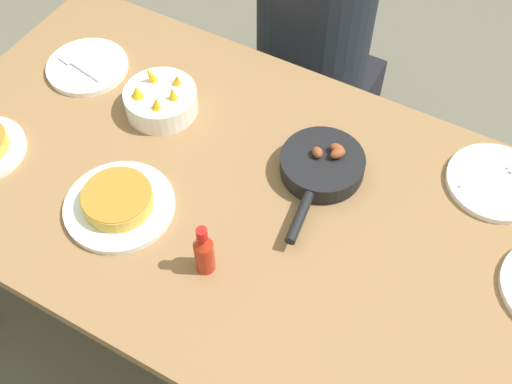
# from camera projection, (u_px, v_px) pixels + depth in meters

# --- Properties ---
(ground_plane) EXTENTS (14.00, 14.00, 0.00)m
(ground_plane) POSITION_uv_depth(u_px,v_px,m) (256.00, 332.00, 2.07)
(ground_plane) COLOR #666051
(dining_table) EXTENTS (1.71, 0.90, 0.73)m
(dining_table) POSITION_uv_depth(u_px,v_px,m) (256.00, 221.00, 1.55)
(dining_table) COLOR olive
(dining_table) RESTS_ON ground_plane
(skillet) EXTENTS (0.20, 0.33, 0.08)m
(skillet) POSITION_uv_depth(u_px,v_px,m) (322.00, 166.00, 1.51)
(skillet) COLOR black
(skillet) RESTS_ON dining_table
(frittata_plate_center) EXTENTS (0.25, 0.25, 0.06)m
(frittata_plate_center) POSITION_uv_depth(u_px,v_px,m) (119.00, 203.00, 1.45)
(frittata_plate_center) COLOR white
(frittata_plate_center) RESTS_ON dining_table
(empty_plate_far_left) EXTENTS (0.22, 0.22, 0.02)m
(empty_plate_far_left) POSITION_uv_depth(u_px,v_px,m) (87.00, 67.00, 1.74)
(empty_plate_far_left) COLOR white
(empty_plate_far_left) RESTS_ON dining_table
(empty_plate_far_right) EXTENTS (0.23, 0.23, 0.02)m
(empty_plate_far_right) POSITION_uv_depth(u_px,v_px,m) (495.00, 182.00, 1.50)
(empty_plate_far_right) COLOR white
(empty_plate_far_right) RESTS_ON dining_table
(fruit_bowl_mango) EXTENTS (0.19, 0.19, 0.12)m
(fruit_bowl_mango) POSITION_uv_depth(u_px,v_px,m) (161.00, 100.00, 1.62)
(fruit_bowl_mango) COLOR white
(fruit_bowl_mango) RESTS_ON dining_table
(hot_sauce_bottle) EXTENTS (0.04, 0.04, 0.14)m
(hot_sauce_bottle) POSITION_uv_depth(u_px,v_px,m) (204.00, 252.00, 1.33)
(hot_sauce_bottle) COLOR #B72814
(hot_sauce_bottle) RESTS_ON dining_table
(person_figure) EXTENTS (0.40, 0.40, 1.18)m
(person_figure) POSITION_uv_depth(u_px,v_px,m) (311.00, 62.00, 2.12)
(person_figure) COLOR black
(person_figure) RESTS_ON ground_plane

